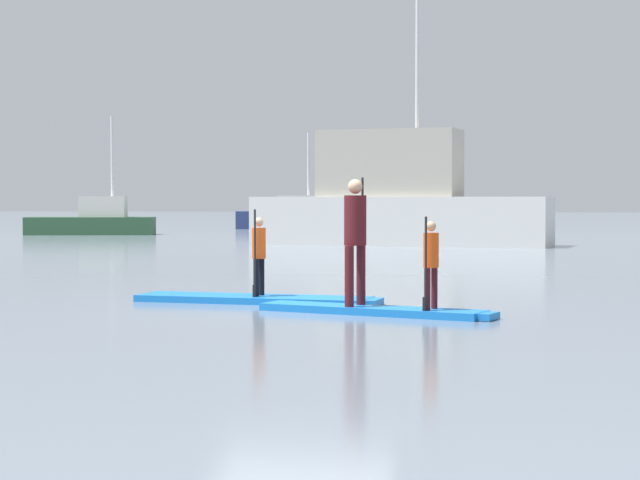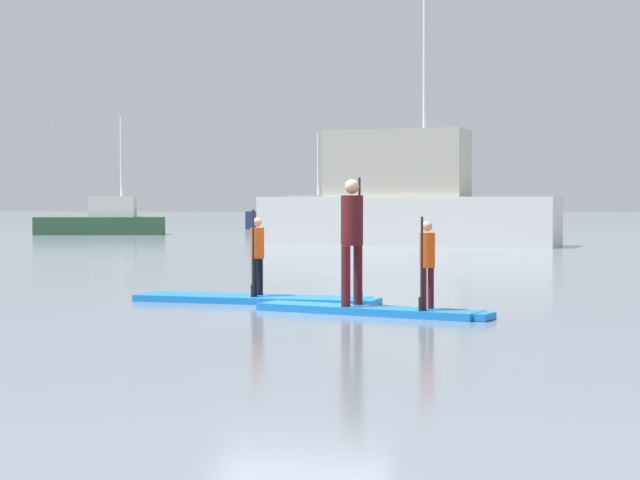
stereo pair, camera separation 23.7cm
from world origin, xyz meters
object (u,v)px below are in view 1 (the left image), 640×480
paddleboard_near (258,299)px  paddler_child_solo (259,252)px  paddleboard_far (376,311)px  trawler_grey_distant (300,216)px  paddler_adult (355,233)px  fishing_boat_white_large (397,201)px  fishing_boat_green_midground (94,221)px  paddler_child_front (431,260)px

paddleboard_near → paddler_child_solo: bearing=-47.6°
paddleboard_far → trawler_grey_distant: bearing=101.0°
paddler_adult → fishing_boat_white_large: 22.92m
paddleboard_far → fishing_boat_white_large: fishing_boat_white_large is taller
paddleboard_near → paddleboard_far: bearing=-37.4°
paddleboard_far → paddler_adult: size_ratio=1.90×
paddleboard_near → paddleboard_far: same height
paddler_adult → fishing_boat_green_midground: size_ratio=0.31×
paddler_child_solo → paddleboard_far: size_ratio=0.39×
paddleboard_near → paddler_child_solo: (0.01, -0.01, 0.71)m
trawler_grey_distant → paddleboard_far: bearing=-79.0°
paddler_child_front → paddler_adult: bearing=159.6°
fishing_boat_white_large → trawler_grey_distant: size_ratio=1.52×
paddleboard_near → paddler_child_front: 3.25m
fishing_boat_white_large → paddler_child_solo: bearing=-90.6°
paddler_adult → fishing_boat_green_midground: bearing=115.5°
fishing_boat_green_midground → paddler_adult: bearing=-64.5°
paddler_child_front → fishing_boat_green_midground: bearing=116.7°
paddler_child_solo → trawler_grey_distant: (-6.50, 41.68, -0.12)m
paddler_adult → fishing_boat_white_large: bearing=93.4°
paddler_child_solo → trawler_grey_distant: 42.18m
paddleboard_far → fishing_boat_white_large: 23.09m
paddler_child_front → trawler_grey_distant: (-9.14, 43.40, -0.11)m
fishing_boat_white_large → paddleboard_near: bearing=-90.7°
paddleboard_far → trawler_grey_distant: 43.94m
paddler_child_front → fishing_boat_white_large: fishing_boat_white_large is taller
paddleboard_far → paddler_child_front: bearing=-20.4°
fishing_boat_green_midground → paddleboard_near: bearing=-66.0°
paddleboard_near → paddleboard_far: size_ratio=1.14×
fishing_boat_green_midground → trawler_grey_distant: size_ratio=0.85×
paddleboard_far → fishing_boat_green_midground: (-15.52, 32.06, 0.54)m
paddleboard_far → paddler_adult: 1.08m
paddler_child_solo → paddler_child_front: 3.16m
paddler_adult → trawler_grey_distant: size_ratio=0.26×
fishing_boat_white_large → fishing_boat_green_midground: fishing_boat_white_large is taller
paddler_child_front → fishing_boat_green_midground: 36.19m
paddleboard_near → trawler_grey_distant: size_ratio=0.56×
paddleboard_near → trawler_grey_distant: bearing=98.9°
paddleboard_near → paddleboard_far: (1.91, -1.46, -0.00)m
paddler_child_front → trawler_grey_distant: trawler_grey_distant is taller
paddleboard_far → paddler_adult: (-0.29, 0.11, 1.03)m
fishing_boat_white_large → paddler_child_front: bearing=-84.1°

